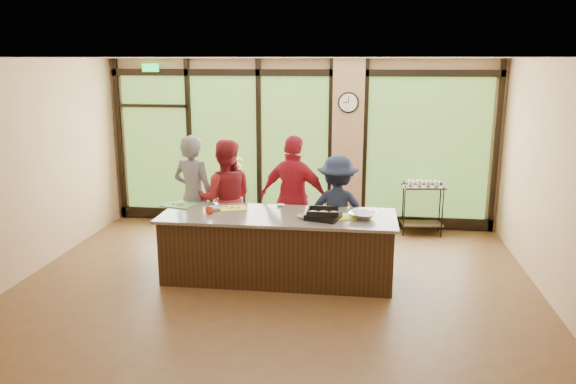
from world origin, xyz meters
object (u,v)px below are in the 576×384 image
(cook_left, at_px, (194,196))
(island_base, at_px, (278,248))
(roasting_pan, at_px, (323,217))
(flower_stand, at_px, (231,206))
(bar_cart, at_px, (423,202))
(cook_right, at_px, (337,211))

(cook_left, bearing_deg, island_base, 168.66)
(island_base, xyz_separation_m, cook_left, (-1.42, 0.78, 0.50))
(roasting_pan, height_order, flower_stand, roasting_pan)
(cook_left, xyz_separation_m, flower_stand, (0.20, 1.54, -0.54))
(cook_left, relative_size, roasting_pan, 4.50)
(cook_left, distance_m, bar_cart, 3.94)
(flower_stand, bearing_deg, roasting_pan, -38.56)
(cook_left, xyz_separation_m, bar_cart, (3.60, 1.57, -0.37))
(roasting_pan, bearing_deg, flower_stand, 144.40)
(cook_right, relative_size, flower_stand, 2.04)
(island_base, height_order, flower_stand, island_base)
(island_base, distance_m, cook_left, 1.69)
(bar_cart, bearing_deg, island_base, -140.28)
(island_base, height_order, roasting_pan, roasting_pan)
(roasting_pan, bearing_deg, cook_left, 173.14)
(island_base, relative_size, bar_cart, 3.25)
(bar_cart, bearing_deg, cook_left, -163.85)
(island_base, relative_size, roasting_pan, 7.39)
(cook_left, xyz_separation_m, roasting_pan, (2.05, -0.93, 0.01))
(roasting_pan, xyz_separation_m, bar_cart, (1.55, 2.50, -0.39))
(island_base, xyz_separation_m, roasting_pan, (0.63, -0.15, 0.52))
(roasting_pan, relative_size, flower_stand, 0.53)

